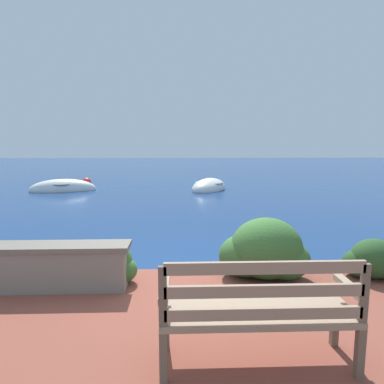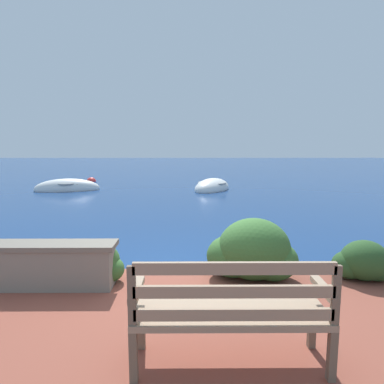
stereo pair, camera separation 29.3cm
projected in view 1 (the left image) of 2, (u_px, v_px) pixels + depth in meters
name	position (u px, v px, depth m)	size (l,w,h in m)	color
ground_plane	(180.00, 284.00, 4.86)	(80.00, 80.00, 0.00)	navy
park_bench	(259.00, 309.00, 2.66)	(1.55, 0.48, 0.93)	brown
stone_wall	(46.00, 266.00, 4.13)	(2.04, 0.39, 0.56)	gray
hedge_clump_left	(108.00, 265.00, 4.34)	(0.77, 0.56, 0.53)	#38662D
hedge_clump_centre	(265.00, 252.00, 4.48)	(1.18, 0.85, 0.80)	#38662D
hedge_clump_right	(374.00, 261.00, 4.49)	(0.76, 0.55, 0.52)	#284C23
rowboat_nearest	(63.00, 189.00, 14.10)	(2.77, 1.54, 0.87)	silver
rowboat_mid	(209.00, 188.00, 14.46)	(2.12, 2.60, 0.85)	silver
mooring_buoy	(87.00, 182.00, 16.44)	(0.51, 0.51, 0.46)	red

